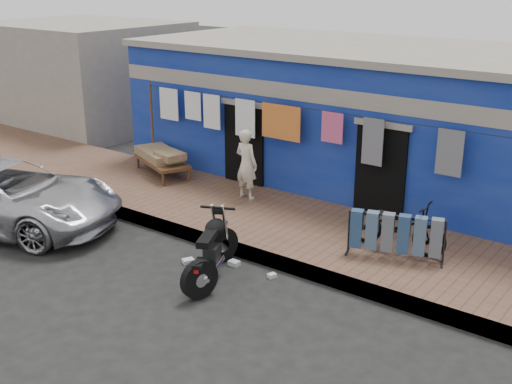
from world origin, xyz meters
name	(u,v)px	position (x,y,z in m)	size (l,w,h in m)	color
ground	(184,288)	(0.00, 0.00, 0.00)	(80.00, 80.00, 0.00)	black
sidewalk	(286,227)	(0.00, 3.00, 0.12)	(28.00, 3.00, 0.25)	brown
curb	(241,251)	(0.00, 1.55, 0.12)	(28.00, 0.10, 0.25)	gray
building	(380,117)	(0.00, 6.99, 1.69)	(12.20, 5.20, 3.36)	navy
neighbor_left	(85,74)	(-11.00, 7.00, 1.70)	(6.00, 5.00, 3.40)	#9E9384
clothesline	(282,127)	(-0.98, 4.25, 1.80)	(10.06, 0.06, 2.10)	brown
car	(3,194)	(-4.82, -0.19, 0.70)	(2.27, 4.98, 1.40)	silver
seated_person	(246,164)	(-1.49, 3.64, 1.03)	(0.56, 0.37, 1.56)	beige
bicycle	(398,220)	(2.37, 3.06, 0.83)	(0.63, 1.79, 1.16)	black
motorcycle	(211,248)	(0.13, 0.55, 0.57)	(1.31, 1.86, 1.14)	black
charpoy	(162,162)	(-4.20, 3.76, 0.56)	(2.05, 1.52, 0.63)	brown
jeans_rack	(396,235)	(2.49, 2.73, 0.66)	(1.75, 0.88, 0.83)	black
litter_a	(234,263)	(0.12, 1.19, 0.04)	(0.19, 0.15, 0.08)	silver
litter_b	(272,276)	(0.94, 1.20, 0.04)	(0.14, 0.11, 0.07)	silver
litter_c	(188,261)	(-0.61, 0.76, 0.04)	(0.20, 0.16, 0.08)	silver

